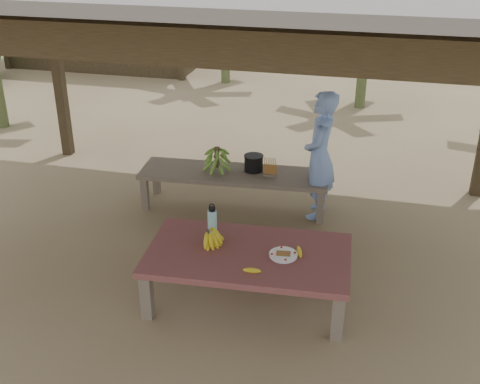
% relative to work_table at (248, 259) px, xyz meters
% --- Properties ---
extents(ground, '(80.00, 80.00, 0.00)m').
position_rel_work_table_xyz_m(ground, '(-0.54, 0.53, -0.43)').
color(ground, brown).
rests_on(ground, ground).
extents(work_table, '(1.86, 1.11, 0.50)m').
position_rel_work_table_xyz_m(work_table, '(0.00, 0.00, 0.00)').
color(work_table, brown).
rests_on(work_table, ground).
extents(bench, '(2.24, 0.76, 0.45)m').
position_rel_work_table_xyz_m(bench, '(-0.58, 1.78, -0.04)').
color(bench, brown).
rests_on(bench, ground).
extents(ripe_banana_bunch, '(0.26, 0.23, 0.15)m').
position_rel_work_table_xyz_m(ripe_banana_bunch, '(-0.39, 0.06, 0.14)').
color(ripe_banana_bunch, yellow).
rests_on(ripe_banana_bunch, work_table).
extents(plate, '(0.25, 0.25, 0.04)m').
position_rel_work_table_xyz_m(plate, '(0.32, 0.00, 0.08)').
color(plate, white).
rests_on(plate, work_table).
extents(loose_banana_front, '(0.16, 0.10, 0.04)m').
position_rel_work_table_xyz_m(loose_banana_front, '(0.10, -0.31, 0.09)').
color(loose_banana_front, yellow).
rests_on(loose_banana_front, work_table).
extents(loose_banana_side, '(0.10, 0.17, 0.04)m').
position_rel_work_table_xyz_m(loose_banana_side, '(0.44, 0.08, 0.09)').
color(loose_banana_side, yellow).
rests_on(loose_banana_side, work_table).
extents(water_flask, '(0.09, 0.09, 0.32)m').
position_rel_work_table_xyz_m(water_flask, '(-0.40, 0.24, 0.20)').
color(water_flask, '#3BB1B9').
rests_on(water_flask, work_table).
extents(green_banana_stalk, '(0.29, 0.29, 0.31)m').
position_rel_work_table_xyz_m(green_banana_stalk, '(-0.79, 1.76, 0.17)').
color(green_banana_stalk, '#598C2D').
rests_on(green_banana_stalk, bench).
extents(cooking_pot, '(0.22, 0.22, 0.19)m').
position_rel_work_table_xyz_m(cooking_pot, '(-0.37, 1.88, 0.11)').
color(cooking_pot, black).
rests_on(cooking_pot, bench).
extents(skewer_rack, '(0.19, 0.09, 0.24)m').
position_rel_work_table_xyz_m(skewer_rack, '(-0.15, 1.76, 0.14)').
color(skewer_rack, '#A57F47').
rests_on(skewer_rack, bench).
extents(woman, '(0.36, 0.55, 1.48)m').
position_rel_work_table_xyz_m(woman, '(0.40, 1.82, 0.31)').
color(woman, '#7C9EEB').
rests_on(woman, ground).
extents(hut, '(4.40, 3.43, 2.85)m').
position_rel_work_table_xyz_m(hut, '(-5.04, 8.53, 0.67)').
color(hut, black).
rests_on(hut, ground).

